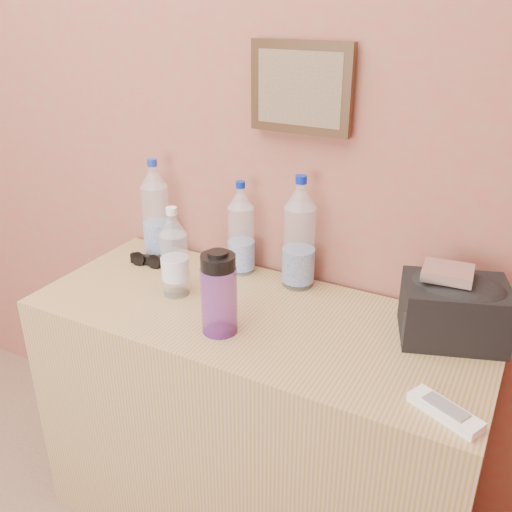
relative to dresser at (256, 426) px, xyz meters
The scene contains 11 objects.
picture_frame 1.03m from the dresser, 90.00° to the left, with size 0.30×0.03×0.25m, color #382311, non-canonical shape.
dresser is the anchor object (origin of this frame).
pet_large_a 0.77m from the dresser, 157.55° to the left, with size 0.09×0.09×0.34m.
pet_large_b 0.61m from the dresser, 127.84° to the left, with size 0.08×0.08×0.30m.
pet_large_c 0.60m from the dresser, 82.05° to the left, with size 0.10×0.10×0.35m.
pet_small 0.59m from the dresser, behind, with size 0.08×0.08×0.27m.
nalgene_bottle 0.54m from the dresser, 109.70° to the right, with size 0.10×0.10×0.23m.
sunglasses 0.64m from the dresser, 166.59° to the left, with size 0.13×0.05×0.03m, color black, non-canonical shape.
ac_remote 0.72m from the dresser, 18.18° to the right, with size 0.17×0.05×0.02m, color silver.
toiletry_bag 0.72m from the dresser, 15.05° to the left, with size 0.26×0.19×0.18m, color black, non-canonical shape.
foil_packet 0.78m from the dresser, 14.43° to the left, with size 0.12×0.10×0.03m, color silver.
Camera 1 is at (1.21, 0.48, 1.64)m, focal length 40.00 mm.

